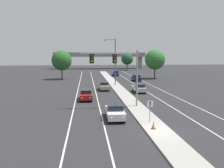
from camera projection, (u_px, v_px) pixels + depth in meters
name	position (u px, v px, depth m)	size (l,w,h in m)	color
ground_plane	(159.00, 132.00, 21.06)	(260.00, 260.00, 0.00)	#28282B
median_island	(126.00, 96.00, 38.81)	(2.40, 110.00, 0.15)	#9E9B93
lane_stripe_oncoming_center	(95.00, 90.00, 45.22)	(0.14, 100.00, 0.01)	silver
lane_stripe_receding_center	(143.00, 90.00, 46.22)	(0.14, 100.00, 0.01)	silver
edge_stripe_left	(78.00, 91.00, 44.86)	(0.14, 100.00, 0.01)	silver
edge_stripe_right	(160.00, 89.00, 46.57)	(0.14, 100.00, 0.01)	silver
overhead_signal_mast	(119.00, 66.00, 30.15)	(7.37, 0.44, 7.20)	gray
median_sign_post	(150.00, 108.00, 23.49)	(0.60, 0.10, 2.20)	gray
street_lamp_median	(114.00, 59.00, 51.55)	(2.58, 0.28, 10.00)	#4C4C51
car_oncoming_white	(115.00, 111.00, 25.31)	(1.87, 4.49, 1.58)	silver
car_oncoming_red	(86.00, 95.00, 35.73)	(1.86, 4.49, 1.58)	maroon
car_oncoming_tan	(104.00, 86.00, 45.53)	(1.83, 4.47, 1.58)	tan
car_receding_silver	(139.00, 88.00, 42.75)	(1.86, 4.49, 1.58)	#B7B7BC
car_receding_navy	(136.00, 78.00, 61.04)	(1.88, 4.49, 1.58)	#141E4C
car_receding_blue	(115.00, 73.00, 75.78)	(1.88, 4.49, 1.58)	navy
traffic_cone_median_nose	(153.00, 125.00, 21.46)	(0.36, 0.36, 0.74)	black
overpass_bridge	(100.00, 56.00, 111.41)	(42.40, 6.40, 7.65)	gray
tree_far_right_a	(127.00, 59.00, 101.97)	(5.08, 5.08, 7.35)	#4C3823
tree_far_left_a	(62.00, 60.00, 64.53)	(5.44, 5.44, 7.87)	#4C3823
tree_far_right_c	(155.00, 60.00, 66.46)	(5.67, 5.67, 8.20)	#4C3823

